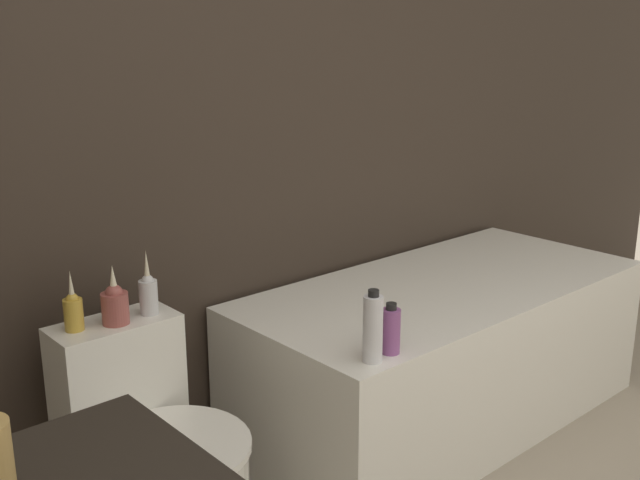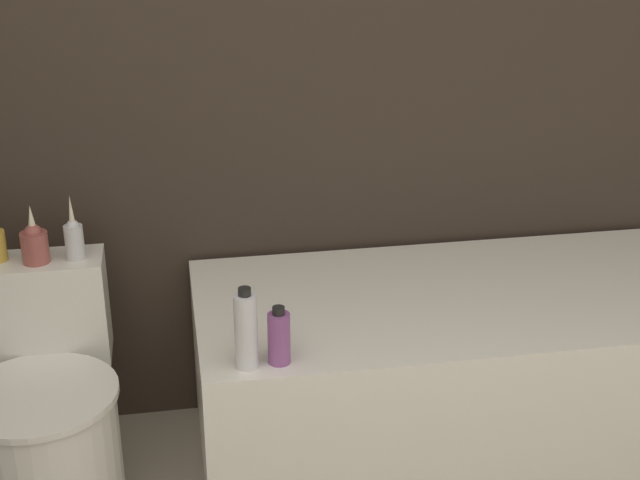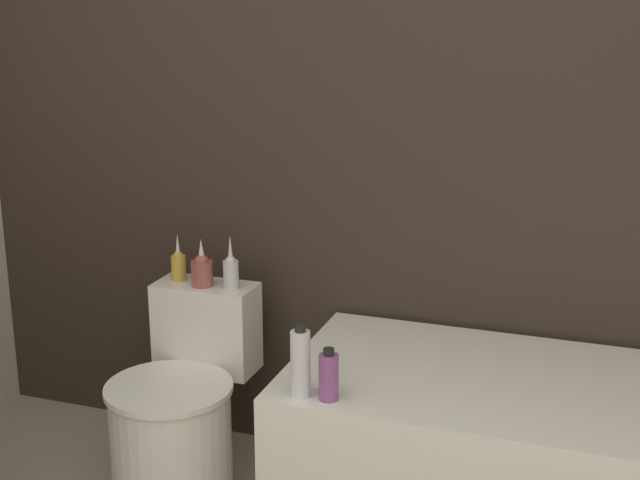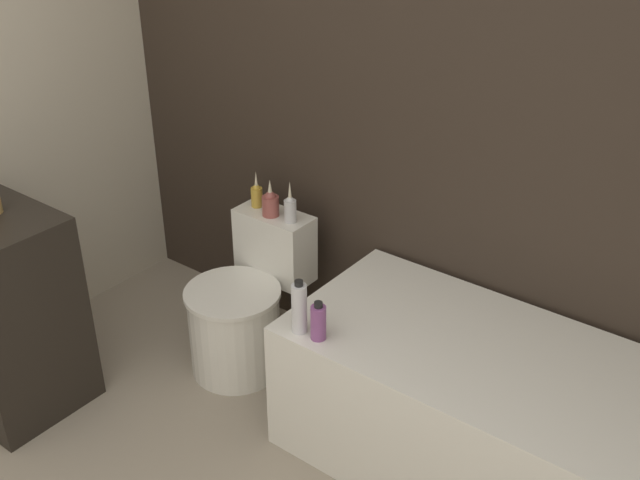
% 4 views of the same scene
% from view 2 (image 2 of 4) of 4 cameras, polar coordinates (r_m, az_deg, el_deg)
% --- Properties ---
extents(wall_back_tiled, '(6.40, 0.06, 2.60)m').
position_cam_2_polar(wall_back_tiled, '(2.77, -6.95, 13.08)').
color(wall_back_tiled, '#332821').
rests_on(wall_back_tiled, ground_plane).
extents(bathtub, '(1.68, 0.77, 0.58)m').
position_cam_2_polar(bathtub, '(2.86, 9.51, -8.41)').
color(bathtub, white).
rests_on(bathtub, ground).
extents(toilet, '(0.44, 0.61, 0.70)m').
position_cam_2_polar(toilet, '(2.72, -17.13, -11.08)').
color(toilet, white).
rests_on(toilet, ground).
extents(vase_silver, '(0.08, 0.08, 0.18)m').
position_cam_2_polar(vase_silver, '(2.69, -17.81, -0.16)').
color(vase_silver, '#994C47').
rests_on(vase_silver, toilet).
extents(vase_bronze, '(0.06, 0.06, 0.20)m').
position_cam_2_polar(vase_bronze, '(2.68, -15.47, 0.15)').
color(vase_bronze, silver).
rests_on(vase_bronze, toilet).
extents(shampoo_bottle_tall, '(0.06, 0.06, 0.22)m').
position_cam_2_polar(shampoo_bottle_tall, '(2.26, -4.76, -5.78)').
color(shampoo_bottle_tall, silver).
rests_on(shampoo_bottle_tall, bathtub).
extents(shampoo_bottle_short, '(0.06, 0.06, 0.16)m').
position_cam_2_polar(shampoo_bottle_short, '(2.29, -2.64, -6.24)').
color(shampoo_bottle_short, '#8C4C8C').
rests_on(shampoo_bottle_short, bathtub).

